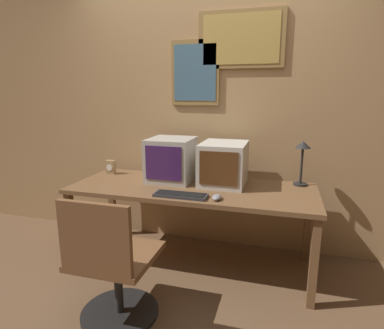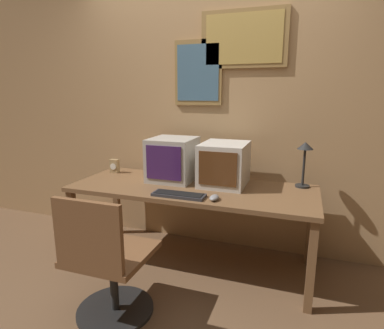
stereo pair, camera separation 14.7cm
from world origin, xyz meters
name	(u,v)px [view 1 (the left image)]	position (x,y,z in m)	size (l,w,h in m)	color
ground_plane	(164,314)	(0.00, 0.00, 0.00)	(14.00, 14.00, 0.00)	brown
wall_back	(207,111)	(0.00, 1.21, 1.31)	(8.00, 0.08, 2.60)	tan
desk	(192,194)	(0.00, 0.70, 0.65)	(2.03, 0.78, 0.71)	brown
monitor_left	(171,159)	(-0.23, 0.84, 0.90)	(0.38, 0.41, 0.38)	#B7B2A8
monitor_right	(224,164)	(0.24, 0.85, 0.89)	(0.38, 0.46, 0.36)	beige
keyboard_main	(181,195)	(-0.01, 0.42, 0.72)	(0.41, 0.14, 0.03)	#333338
mouse_near_keyboard	(217,197)	(0.27, 0.42, 0.73)	(0.07, 0.12, 0.04)	gray
desk_clock	(111,167)	(-0.87, 0.89, 0.78)	(0.09, 0.05, 0.13)	#A38456
desk_lamp	(302,153)	(0.87, 0.99, 0.99)	(0.13, 0.13, 0.38)	black
office_chair	(112,270)	(-0.29, -0.14, 0.37)	(0.52, 0.52, 0.88)	black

